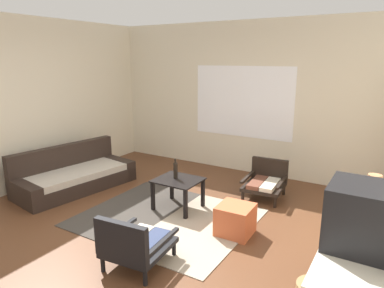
{
  "coord_description": "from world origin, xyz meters",
  "views": [
    {
      "loc": [
        2.45,
        -2.77,
        2.06
      ],
      "look_at": [
        0.13,
        1.04,
        0.95
      ],
      "focal_mm": 32.31,
      "sensor_mm": 36.0,
      "label": 1
    }
  ],
  "objects": [
    {
      "name": "area_rug",
      "position": [
        -0.02,
        0.64,
        0.01
      ],
      "size": [
        2.16,
        1.85,
        0.01
      ],
      "color": "#38332D",
      "rests_on": "ground"
    },
    {
      "name": "couch",
      "position": [
        -1.94,
        0.75,
        0.21
      ],
      "size": [
        1.06,
        1.93,
        0.68
      ],
      "color": "black",
      "rests_on": "ground"
    },
    {
      "name": "coffee_table",
      "position": [
        -0.06,
        0.97,
        0.35
      ],
      "size": [
        0.61,
        0.54,
        0.43
      ],
      "color": "black",
      "rests_on": "ground"
    },
    {
      "name": "ottoman_orange",
      "position": [
        0.92,
        0.72,
        0.18
      ],
      "size": [
        0.42,
        0.42,
        0.36
      ],
      "primitive_type": "cube",
      "rotation": [
        0.0,
        0.0,
        0.03
      ],
      "color": "#BC5633",
      "rests_on": "ground"
    },
    {
      "name": "crt_television",
      "position": [
        2.34,
        -0.48,
        1.07
      ],
      "size": [
        0.46,
        0.43,
        0.42
      ],
      "color": "black",
      "rests_on": "console_shelf"
    },
    {
      "name": "armchair_by_window",
      "position": [
        0.83,
        2.03,
        0.26
      ],
      "size": [
        0.6,
        0.66,
        0.55
      ],
      "color": "black",
      "rests_on": "ground"
    },
    {
      "name": "ground_plane",
      "position": [
        0.0,
        0.0,
        0.0
      ],
      "size": [
        7.8,
        7.8,
        0.0
      ],
      "primitive_type": "plane",
      "color": "#56331E"
    },
    {
      "name": "clay_vase",
      "position": [
        2.35,
        0.04,
        1.0
      ],
      "size": [
        0.2,
        0.2,
        0.34
      ],
      "color": "#A87047",
      "rests_on": "console_shelf"
    },
    {
      "name": "side_wall_left",
      "position": [
        -2.66,
        0.3,
        1.35
      ],
      "size": [
        0.12,
        6.6,
        2.7
      ],
      "primitive_type": "cube",
      "color": "beige",
      "rests_on": "ground"
    },
    {
      "name": "glass_bottle",
      "position": [
        -0.11,
        0.99,
        0.55
      ],
      "size": [
        0.06,
        0.06,
        0.28
      ],
      "color": "black",
      "rests_on": "coffee_table"
    },
    {
      "name": "far_wall_with_window",
      "position": [
        0.0,
        3.06,
        1.35
      ],
      "size": [
        5.6,
        0.13,
        2.7
      ],
      "color": "beige",
      "rests_on": "ground"
    },
    {
      "name": "armchair_striped_foreground",
      "position": [
        0.35,
        -0.44,
        0.27
      ],
      "size": [
        0.64,
        0.69,
        0.59
      ],
      "color": "black",
      "rests_on": "ground"
    },
    {
      "name": "console_shelf",
      "position": [
        2.35,
        -0.23,
        0.78
      ],
      "size": [
        0.48,
        1.7,
        0.86
      ],
      "color": "beige",
      "rests_on": "ground"
    }
  ]
}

